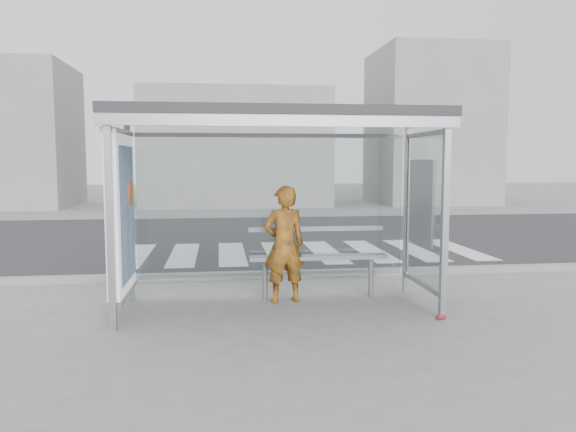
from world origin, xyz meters
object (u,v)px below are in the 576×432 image
object	(u,v)px
person	(284,244)
bench	(318,257)
soda_can	(441,317)
bus_shelter	(249,159)

from	to	relation	value
person	bench	bearing A→B (deg)	-174.49
soda_can	bench	bearing A→B (deg)	136.41
person	bench	xyz separation A→B (m)	(0.51, 0.14, -0.21)
bench	soda_can	bearing A→B (deg)	-43.59
person	soda_can	world-z (taller)	person
bus_shelter	person	world-z (taller)	bus_shelter
bus_shelter	soda_can	distance (m)	3.15
bus_shelter	bench	xyz separation A→B (m)	(1.01, 0.43, -1.39)
bench	soda_can	size ratio (longest dim) A/B	17.66
bench	bus_shelter	bearing A→B (deg)	-156.66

